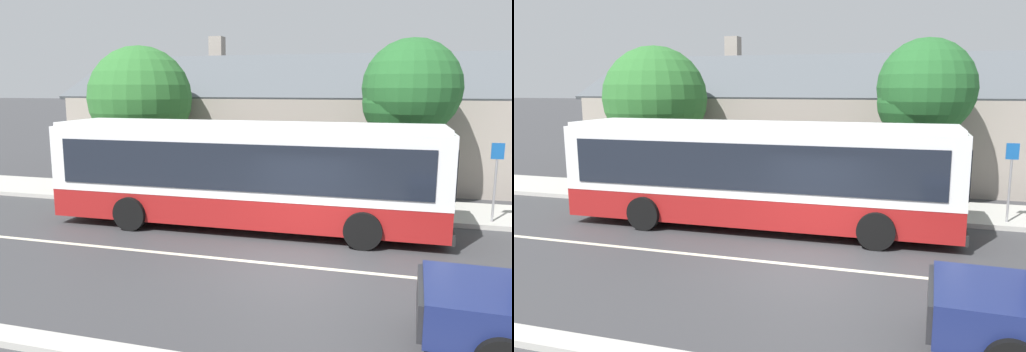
# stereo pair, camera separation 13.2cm
# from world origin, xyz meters

# --- Properties ---
(ground_plane) EXTENTS (300.00, 300.00, 0.00)m
(ground_plane) POSITION_xyz_m (0.00, 0.00, 0.00)
(ground_plane) COLOR #38383A
(sidewalk_far) EXTENTS (60.00, 3.00, 0.15)m
(sidewalk_far) POSITION_xyz_m (0.00, 6.00, 0.07)
(sidewalk_far) COLOR #ADAAA3
(sidewalk_far) RESTS_ON ground
(lane_divider_stripe) EXTENTS (60.00, 0.16, 0.01)m
(lane_divider_stripe) POSITION_xyz_m (0.00, 0.00, 0.00)
(lane_divider_stripe) COLOR beige
(lane_divider_stripe) RESTS_ON ground
(community_building) EXTENTS (24.67, 9.32, 6.77)m
(community_building) POSITION_xyz_m (-0.56, 13.46, 1.97)
(community_building) COLOR gray
(community_building) RESTS_ON ground
(transit_bus) EXTENTS (11.57, 2.87, 3.12)m
(transit_bus) POSITION_xyz_m (-2.08, 2.90, 1.68)
(transit_bus) COLOR maroon
(transit_bus) RESTS_ON ground
(bench_by_building) EXTENTS (1.86, 0.51, 0.94)m
(bench_by_building) POSITION_xyz_m (-7.93, 5.61, 0.58)
(bench_by_building) COLOR brown
(bench_by_building) RESTS_ON sidewalk_far
(street_tree_primary) EXTENTS (3.35, 3.35, 5.81)m
(street_tree_primary) POSITION_xyz_m (2.48, 6.96, 3.97)
(street_tree_primary) COLOR #4C3828
(street_tree_primary) RESTS_ON ground
(street_tree_secondary) EXTENTS (4.17, 4.17, 5.80)m
(street_tree_secondary) POSITION_xyz_m (-7.85, 7.30, 3.56)
(street_tree_secondary) COLOR #4C3828
(street_tree_secondary) RESTS_ON ground
(bus_stop_sign) EXTENTS (0.36, 0.07, 2.40)m
(bus_stop_sign) POSITION_xyz_m (5.08, 4.99, 1.64)
(bus_stop_sign) COLOR gray
(bus_stop_sign) RESTS_ON sidewalk_far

